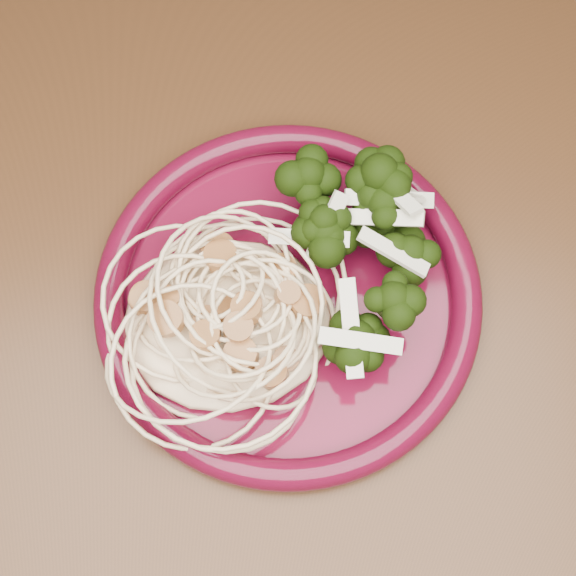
% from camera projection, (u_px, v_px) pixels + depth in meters
% --- Properties ---
extents(dining_table, '(1.20, 0.80, 0.75)m').
position_uv_depth(dining_table, '(263.00, 341.00, 0.59)').
color(dining_table, '#472814').
rests_on(dining_table, ground).
extents(dinner_plate, '(0.31, 0.31, 0.02)m').
position_uv_depth(dinner_plate, '(288.00, 295.00, 0.49)').
color(dinner_plate, '#53091E').
rests_on(dinner_plate, dining_table).
extents(spaghetti_pile, '(0.16, 0.15, 0.03)m').
position_uv_depth(spaghetti_pile, '(226.00, 318.00, 0.48)').
color(spaghetti_pile, beige).
rests_on(spaghetti_pile, dinner_plate).
extents(scallop_cluster, '(0.13, 0.13, 0.03)m').
position_uv_depth(scallop_cluster, '(222.00, 300.00, 0.45)').
color(scallop_cluster, '#A46F3D').
rests_on(scallop_cluster, spaghetti_pile).
extents(broccoli_pile, '(0.13, 0.15, 0.05)m').
position_uv_depth(broccoli_pile, '(363.00, 247.00, 0.48)').
color(broccoli_pile, black).
rests_on(broccoli_pile, dinner_plate).
extents(onion_garnish, '(0.09, 0.10, 0.05)m').
position_uv_depth(onion_garnish, '(367.00, 227.00, 0.45)').
color(onion_garnish, silver).
rests_on(onion_garnish, broccoli_pile).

